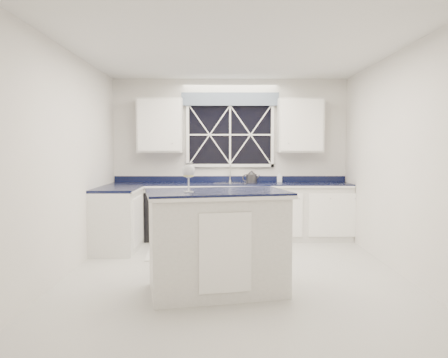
{
  "coord_description": "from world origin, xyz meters",
  "views": [
    {
      "loc": [
        -0.16,
        -5.28,
        1.52
      ],
      "look_at": [
        -0.12,
        0.4,
        1.12
      ],
      "focal_mm": 35.0,
      "sensor_mm": 36.0,
      "label": 1
    }
  ],
  "objects_px": {
    "faucet": "(230,173)",
    "island": "(217,241)",
    "soap_bottle": "(280,177)",
    "dishwasher": "(165,215)",
    "wine_glass": "(189,172)",
    "kettle": "(251,177)"
  },
  "relations": [
    {
      "from": "faucet",
      "to": "wine_glass",
      "type": "distance_m",
      "value": 3.09
    },
    {
      "from": "faucet",
      "to": "island",
      "type": "xyz_separation_m",
      "value": [
        -0.2,
        -2.89,
        -0.56
      ]
    },
    {
      "from": "wine_glass",
      "to": "soap_bottle",
      "type": "xyz_separation_m",
      "value": [
        1.33,
        3.07,
        -0.25
      ]
    },
    {
      "from": "dishwasher",
      "to": "soap_bottle",
      "type": "height_order",
      "value": "soap_bottle"
    },
    {
      "from": "island",
      "to": "wine_glass",
      "type": "bearing_deg",
      "value": -162.88
    },
    {
      "from": "kettle",
      "to": "wine_glass",
      "type": "distance_m",
      "value": 3.05
    },
    {
      "from": "soap_bottle",
      "to": "dishwasher",
      "type": "bearing_deg",
      "value": -173.56
    },
    {
      "from": "dishwasher",
      "to": "kettle",
      "type": "relative_size",
      "value": 2.8
    },
    {
      "from": "dishwasher",
      "to": "faucet",
      "type": "distance_m",
      "value": 1.31
    },
    {
      "from": "soap_bottle",
      "to": "wine_glass",
      "type": "bearing_deg",
      "value": -113.45
    },
    {
      "from": "soap_bottle",
      "to": "island",
      "type": "bearing_deg",
      "value": -109.8
    },
    {
      "from": "kettle",
      "to": "island",
      "type": "bearing_deg",
      "value": -93.97
    },
    {
      "from": "kettle",
      "to": "soap_bottle",
      "type": "height_order",
      "value": "kettle"
    },
    {
      "from": "island",
      "to": "soap_bottle",
      "type": "relative_size",
      "value": 8.65
    },
    {
      "from": "faucet",
      "to": "kettle",
      "type": "height_order",
      "value": "faucet"
    },
    {
      "from": "dishwasher",
      "to": "wine_glass",
      "type": "height_order",
      "value": "wine_glass"
    },
    {
      "from": "dishwasher",
      "to": "soap_bottle",
      "type": "distance_m",
      "value": 2.06
    },
    {
      "from": "dishwasher",
      "to": "island",
      "type": "distance_m",
      "value": 2.85
    },
    {
      "from": "kettle",
      "to": "soap_bottle",
      "type": "relative_size",
      "value": 1.6
    },
    {
      "from": "faucet",
      "to": "island",
      "type": "relative_size",
      "value": 0.19
    },
    {
      "from": "island",
      "to": "soap_bottle",
      "type": "height_order",
      "value": "soap_bottle"
    },
    {
      "from": "dishwasher",
      "to": "faucet",
      "type": "relative_size",
      "value": 2.72
    }
  ]
}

